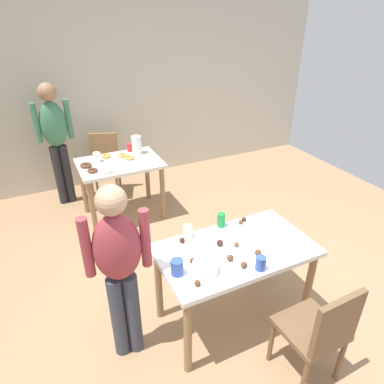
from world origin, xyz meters
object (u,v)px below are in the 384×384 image
(pitcher_far, at_px, (137,145))
(chair_near_table, at_px, (320,330))
(person_adult_far, at_px, (55,134))
(soda_can, at_px, (221,220))
(dining_table_far, at_px, (120,171))
(chair_far_table, at_px, (105,161))
(person_girl_near, at_px, (119,263))
(mixing_bowl, at_px, (205,267))
(dining_table_near, at_px, (235,259))

(pitcher_far, bearing_deg, chair_near_table, -83.88)
(person_adult_far, xyz_separation_m, soda_can, (1.03, -2.42, -0.16))
(dining_table_far, relative_size, chair_far_table, 1.12)
(chair_far_table, xyz_separation_m, person_adult_far, (-0.57, -0.01, 0.48))
(chair_far_table, height_order, soda_can, soda_can)
(person_girl_near, height_order, pitcher_far, person_girl_near)
(chair_far_table, bearing_deg, dining_table_far, -86.04)
(chair_near_table, bearing_deg, mixing_bowl, 133.67)
(dining_table_far, distance_m, person_girl_near, 2.05)
(dining_table_far, bearing_deg, soda_can, -76.57)
(dining_table_near, height_order, soda_can, soda_can)
(chair_near_table, distance_m, soda_can, 1.10)
(chair_near_table, xyz_separation_m, person_adult_far, (-1.21, 3.45, 0.48))
(dining_table_far, bearing_deg, pitcher_far, 30.26)
(dining_table_near, height_order, chair_far_table, chair_far_table)
(dining_table_far, relative_size, person_girl_near, 0.67)
(person_girl_near, bearing_deg, dining_table_near, -4.92)
(chair_near_table, xyz_separation_m, pitcher_far, (-0.31, 2.92, 0.37))
(person_girl_near, bearing_deg, person_adult_far, 92.04)
(person_girl_near, distance_m, mixing_bowl, 0.59)
(person_girl_near, relative_size, person_adult_far, 0.90)
(mixing_bowl, bearing_deg, person_adult_far, 102.66)
(dining_table_near, height_order, person_girl_near, person_girl_near)
(chair_near_table, xyz_separation_m, person_girl_near, (-1.11, 0.80, 0.37))
(dining_table_near, height_order, person_adult_far, person_adult_far)
(chair_near_table, height_order, soda_can, soda_can)
(chair_far_table, xyz_separation_m, mixing_bowl, (0.07, -2.87, 0.29))
(person_girl_near, bearing_deg, mixing_bowl, -20.93)
(person_adult_far, bearing_deg, chair_far_table, 1.07)
(mixing_bowl, bearing_deg, soda_can, 49.11)
(pitcher_far, bearing_deg, mixing_bowl, -96.09)
(soda_can, relative_size, pitcher_far, 0.53)
(soda_can, bearing_deg, mixing_bowl, -130.89)
(chair_near_table, xyz_separation_m, mixing_bowl, (-0.56, 0.59, 0.29))
(dining_table_far, height_order, pitcher_far, pitcher_far)
(mixing_bowl, height_order, pitcher_far, pitcher_far)
(person_adult_far, bearing_deg, chair_near_table, -70.75)
(dining_table_far, distance_m, mixing_bowl, 2.18)
(pitcher_far, bearing_deg, dining_table_near, -87.66)
(pitcher_far, bearing_deg, dining_table_far, -149.74)
(dining_table_far, relative_size, chair_near_table, 1.12)
(dining_table_far, relative_size, soda_can, 8.00)
(dining_table_near, relative_size, pitcher_far, 5.27)
(mixing_bowl, distance_m, pitcher_far, 2.35)
(dining_table_near, distance_m, soda_can, 0.36)
(chair_near_table, xyz_separation_m, chair_far_table, (-0.64, 3.46, 0.00))
(dining_table_near, bearing_deg, soda_can, 81.41)
(dining_table_near, height_order, chair_near_table, chair_near_table)
(chair_near_table, relative_size, person_adult_far, 0.54)
(person_adult_far, height_order, soda_can, person_adult_far)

